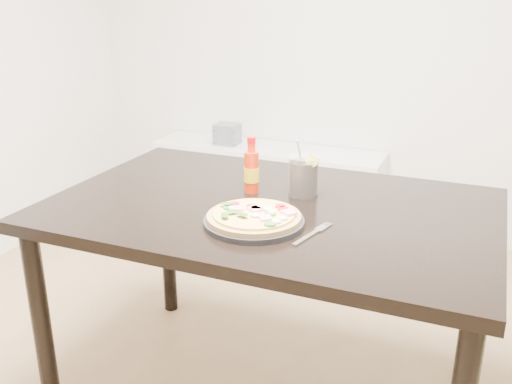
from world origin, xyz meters
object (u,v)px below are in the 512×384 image
at_px(pizza, 255,216).
at_px(hot_sauce_bottle, 252,171).
at_px(dining_table, 270,228).
at_px(plate, 254,222).
at_px(media_console, 266,187).
at_px(cola_cup, 303,177).
at_px(fork, 314,233).

height_order(pizza, hot_sauce_bottle, hot_sauce_bottle).
height_order(dining_table, hot_sauce_bottle, hot_sauce_bottle).
distance_m(dining_table, pizza, 0.21).
bearing_deg(pizza, dining_table, 95.99).
relative_size(plate, hot_sauce_bottle, 1.54).
bearing_deg(dining_table, media_console, 112.13).
height_order(pizza, cola_cup, cola_cup).
xyz_separation_m(plate, pizza, (0.00, 0.00, 0.02)).
height_order(plate, fork, plate).
bearing_deg(cola_cup, media_console, 116.26).
xyz_separation_m(cola_cup, media_console, (-0.67, 1.36, -0.56)).
xyz_separation_m(dining_table, cola_cup, (0.07, 0.12, 0.15)).
bearing_deg(fork, media_console, 130.02).
height_order(dining_table, fork, fork).
relative_size(dining_table, fork, 7.51).
relative_size(plate, cola_cup, 1.54).
xyz_separation_m(dining_table, media_console, (-0.60, 1.48, -0.42)).
xyz_separation_m(plate, media_console, (-0.62, 1.66, -0.51)).
bearing_deg(cola_cup, pizza, -99.83).
xyz_separation_m(pizza, hot_sauce_bottle, (-0.12, 0.25, 0.05)).
relative_size(cola_cup, media_console, 0.14).
xyz_separation_m(dining_table, pizza, (0.02, -0.17, 0.11)).
bearing_deg(fork, hot_sauce_bottle, 153.95).
xyz_separation_m(pizza, fork, (0.18, 0.00, -0.02)).
relative_size(hot_sauce_bottle, media_console, 0.14).
xyz_separation_m(fork, media_console, (-0.80, 1.66, -0.50)).
distance_m(hot_sauce_bottle, media_console, 1.60).
height_order(dining_table, cola_cup, cola_cup).
distance_m(cola_cup, fork, 0.33).
xyz_separation_m(dining_table, plate, (0.02, -0.17, 0.09)).
bearing_deg(plate, fork, 0.29).
distance_m(dining_table, cola_cup, 0.20).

